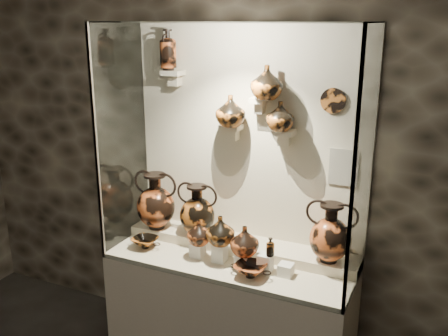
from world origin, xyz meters
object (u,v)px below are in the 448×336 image
(lekythos_small, at_px, (270,246))
(lekythos_tall, at_px, (168,47))
(kylix_left, at_px, (145,242))
(amphora_left, at_px, (156,201))
(jug_a, at_px, (199,233))
(kylix_right, at_px, (251,269))
(amphora_mid, at_px, (197,210))
(ovoid_vase_a, at_px, (231,111))
(jug_b, at_px, (220,230))
(ovoid_vase_c, at_px, (280,116))
(jug_c, at_px, (245,241))
(amphora_right, at_px, (330,233))
(ovoid_vase_b, at_px, (267,82))

(lekythos_small, bearing_deg, lekythos_tall, 159.27)
(kylix_left, distance_m, lekythos_tall, 1.39)
(amphora_left, height_order, lekythos_small, amphora_left)
(jug_a, bearing_deg, kylix_left, 179.73)
(kylix_right, xyz_separation_m, lekythos_tall, (-0.80, 0.39, 1.34))
(amphora_left, height_order, amphora_mid, amphora_left)
(jug_a, height_order, ovoid_vase_a, ovoid_vase_a)
(amphora_mid, bearing_deg, kylix_right, -41.79)
(kylix_right, relative_size, lekythos_tall, 0.83)
(jug_a, xyz_separation_m, kylix_left, (-0.43, -0.03, -0.14))
(kylix_left, relative_size, kylix_right, 0.90)
(jug_b, bearing_deg, jug_a, -179.07)
(amphora_mid, relative_size, lekythos_small, 2.66)
(amphora_left, relative_size, ovoid_vase_a, 2.02)
(jug_a, relative_size, kylix_left, 0.74)
(jug_b, xyz_separation_m, kylix_left, (-0.59, -0.03, -0.18))
(ovoid_vase_a, xyz_separation_m, ovoid_vase_c, (0.35, 0.01, -0.01))
(jug_a, xyz_separation_m, jug_c, (0.34, 0.00, 0.00))
(jug_c, relative_size, kylix_right, 0.77)
(amphora_left, distance_m, lekythos_tall, 1.12)
(kylix_left, distance_m, ovoid_vase_c, 1.32)
(lekythos_small, xyz_separation_m, kylix_left, (-0.94, -0.03, -0.14))
(amphora_left, xyz_separation_m, jug_b, (0.62, -0.18, -0.05))
(amphora_mid, xyz_separation_m, ovoid_vase_c, (0.58, 0.06, 0.72))
(amphora_right, relative_size, ovoid_vase_c, 2.08)
(amphora_right, height_order, ovoid_vase_a, ovoid_vase_a)
(jug_b, relative_size, ovoid_vase_b, 0.93)
(amphora_mid, bearing_deg, jug_b, -48.09)
(amphora_left, xyz_separation_m, amphora_mid, (0.34, 0.02, -0.02))
(jug_a, height_order, ovoid_vase_b, ovoid_vase_b)
(jug_b, relative_size, lekythos_tall, 0.64)
(lekythos_small, height_order, lekythos_tall, lekythos_tall)
(lekythos_tall, xyz_separation_m, ovoid_vase_c, (0.84, -0.03, -0.41))
(amphora_mid, distance_m, amphora_right, 0.97)
(ovoid_vase_a, height_order, ovoid_vase_c, ovoid_vase_a)
(jug_b, bearing_deg, amphora_mid, 144.30)
(kylix_left, relative_size, ovoid_vase_a, 1.11)
(ovoid_vase_b, distance_m, ovoid_vase_c, 0.23)
(jug_c, height_order, kylix_left, jug_c)
(lekythos_tall, height_order, ovoid_vase_a, lekythos_tall)
(ovoid_vase_a, distance_m, ovoid_vase_b, 0.33)
(amphora_mid, bearing_deg, ovoid_vase_b, -7.05)
(jug_b, bearing_deg, amphora_left, 163.20)
(amphora_mid, xyz_separation_m, jug_b, (0.28, -0.19, -0.03))
(jug_b, xyz_separation_m, ovoid_vase_c, (0.31, 0.26, 0.75))
(amphora_right, height_order, jug_b, amphora_right)
(amphora_right, relative_size, lekythos_small, 2.77)
(jug_b, height_order, lekythos_small, jug_b)
(amphora_left, distance_m, amphora_right, 1.31)
(ovoid_vase_a, relative_size, ovoid_vase_c, 1.11)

